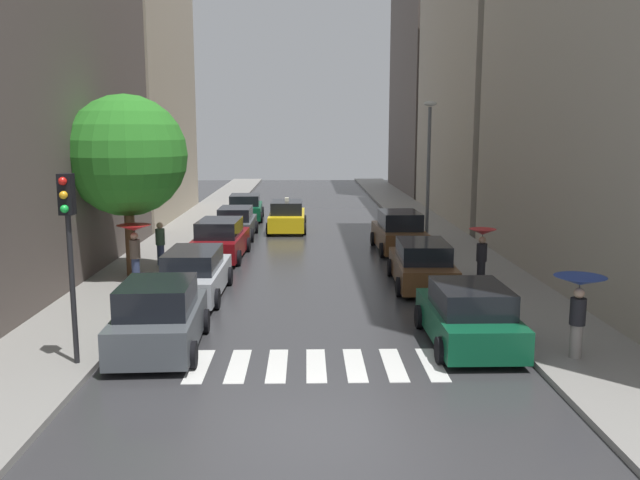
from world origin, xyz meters
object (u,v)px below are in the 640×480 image
Objects in this scene: parked_car_left_fourth at (236,223)px; parked_car_left_second at (194,274)px; pedestrian_foreground at (134,238)px; lamp_post_right at (429,161)px; taxi_midroad at (287,217)px; parked_car_left_third at (220,240)px; parked_car_right_second at (422,265)px; parked_car_left_fifth at (245,208)px; parked_car_right_third at (399,233)px; pedestrian_far_side at (160,243)px; parked_car_right_nearest at (469,316)px; traffic_light_left_corner at (68,227)px; parked_car_left_nearest at (159,318)px; pedestrian_near_tree at (579,296)px; pedestrian_by_kerb at (482,245)px; street_tree_left at (126,156)px.

parked_car_left_second is at bearing 179.66° from parked_car_left_fourth.
parked_car_left_second is 2.40× the size of pedestrian_foreground.
pedestrian_foreground is 14.64m from lamp_post_right.
parked_car_left_third is at bearing 161.64° from taxi_midroad.
parked_car_left_third is 0.73× the size of lamp_post_right.
parked_car_left_third is at bearing 58.11° from parked_car_right_second.
parked_car_left_fifth is 17.07m from pedestrian_foreground.
pedestrian_far_side is (-9.84, -3.55, 0.19)m from parked_car_right_third.
parked_car_left_third is 7.91m from parked_car_right_third.
lamp_post_right is at bearing -6.63° from parked_car_right_nearest.
traffic_light_left_corner is at bearing -123.47° from lamp_post_right.
parked_car_left_nearest is at bearing 179.87° from parked_car_left_fourth.
lamp_post_right is (6.81, -4.09, 3.18)m from taxi_midroad.
parked_car_right_third is 0.70× the size of lamp_post_right.
traffic_light_left_corner is at bearing 132.34° from parked_car_right_second.
parked_car_right_second is at bearing -101.35° from lamp_post_right.
parked_car_right_nearest is 0.93× the size of taxi_midroad.
parked_car_left_nearest is 3.21m from traffic_light_left_corner.
pedestrian_near_tree reaches higher than parked_car_left_fifth.
street_tree_left reaches higher than pedestrian_by_kerb.
taxi_midroad is 2.36× the size of pedestrian_near_tree.
parked_car_left_second is at bearing 101.76° from parked_car_right_second.
lamp_post_right reaches higher than parked_car_right_second.
lamp_post_right reaches higher than pedestrian_by_kerb.
parked_car_left_nearest is 15.38m from parked_car_right_third.
parked_car_right_nearest is 2.20× the size of pedestrian_near_tree.
parked_car_left_nearest is 2.17× the size of pedestrian_by_kerb.
traffic_light_left_corner is at bearing 166.98° from parked_car_left_second.
parked_car_left_nearest is 11.56m from pedestrian_by_kerb.
parked_car_right_third is at bearing -43.67° from parked_car_left_second.
parked_car_left_third reaches higher than parked_car_left_fourth.
parked_car_left_second is at bearing -2.05° from parked_car_left_nearest.
traffic_light_left_corner is (-1.61, -1.26, 2.47)m from parked_car_left_nearest.
parked_car_right_nearest reaches higher than parked_car_left_fifth.
traffic_light_left_corner is (-9.25, -7.90, 2.53)m from parked_car_right_second.
parked_car_left_second is 18.50m from parked_car_left_fifth.
parked_car_right_third is 2.72× the size of pedestrian_far_side.
parked_car_left_third is 1.05× the size of taxi_midroad.
parked_car_right_third reaches higher than parked_car_left_fourth.
pedestrian_near_tree is at bearing -35.71° from street_tree_left.
lamp_post_right reaches higher than parked_car_right_nearest.
parked_car_left_second is 1.13× the size of parked_car_right_nearest.
parked_car_right_second is at bearing -39.11° from pedestrian_by_kerb.
parked_car_left_fifth is at bearing -14.45° from pedestrian_far_side.
pedestrian_near_tree is 0.30× the size of lamp_post_right.
taxi_midroad is 13.52m from pedestrian_foreground.
parked_car_left_fourth is 8.64m from parked_car_right_third.
pedestrian_far_side reaches higher than parked_car_left_fourth.
parked_car_left_fourth is 1.00× the size of parked_car_right_nearest.
lamp_post_right reaches higher than parked_car_left_second.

